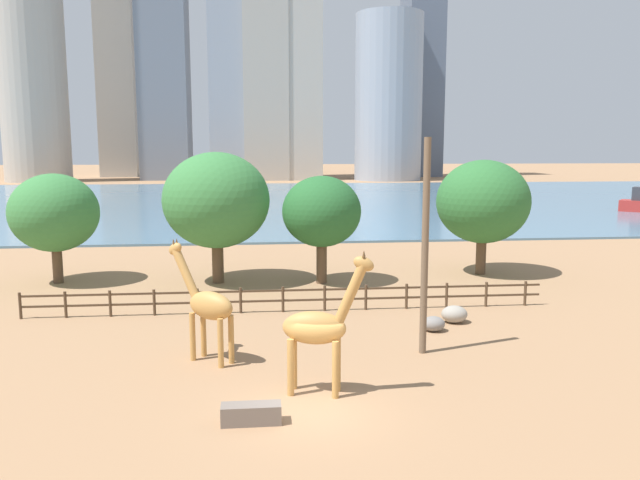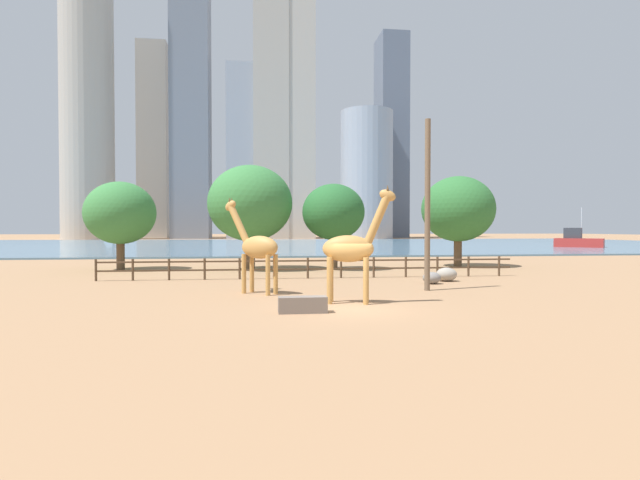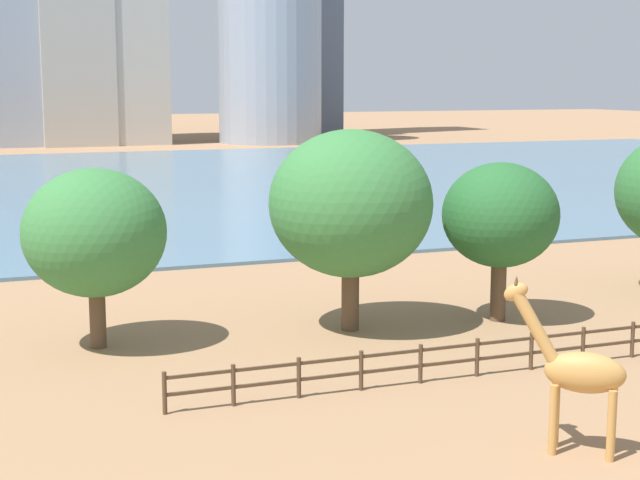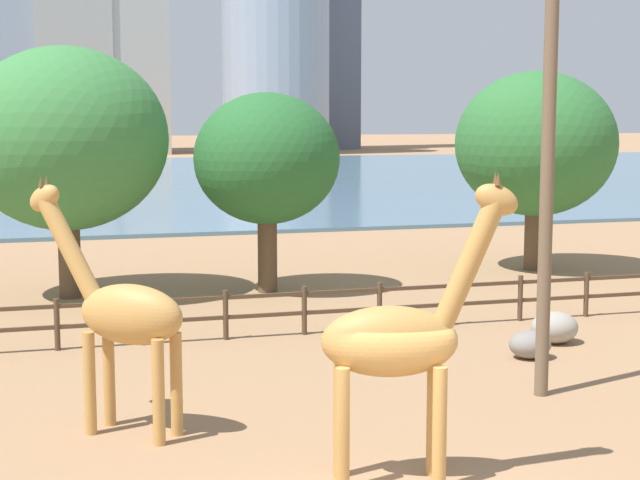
{
  "view_description": "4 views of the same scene",
  "coord_description": "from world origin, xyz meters",
  "px_view_note": "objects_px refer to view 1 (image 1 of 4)",
  "views": [
    {
      "loc": [
        -1.58,
        -18.49,
        8.23
      ],
      "look_at": [
        2.47,
        21.32,
        2.23
      ],
      "focal_mm": 35.0,
      "sensor_mm": 36.0,
      "label": 1
    },
    {
      "loc": [
        -3.53,
        -18.97,
        3.11
      ],
      "look_at": [
        1.41,
        19.76,
        2.23
      ],
      "focal_mm": 28.0,
      "sensor_mm": 36.0,
      "label": 2
    },
    {
      "loc": [
        -18.72,
        -15.57,
        9.73
      ],
      "look_at": [
        -3.76,
        23.18,
        3.0
      ],
      "focal_mm": 55.0,
      "sensor_mm": 36.0,
      "label": 3
    },
    {
      "loc": [
        -4.94,
        -12.54,
        5.75
      ],
      "look_at": [
        2.51,
        13.1,
        2.37
      ],
      "focal_mm": 55.0,
      "sensor_mm": 36.0,
      "label": 4
    }
  ],
  "objects_px": {
    "utility_pole": "(425,248)",
    "tree_center_broad": "(483,202)",
    "giraffe_companion": "(319,327)",
    "boat_ferry": "(64,185)",
    "boulder_by_pole": "(454,314)",
    "tree_left_large": "(54,213)",
    "tree_right_tall": "(216,201)",
    "feeding_trough": "(251,414)",
    "giraffe_tall": "(207,305)",
    "boulder_near_fence": "(434,324)",
    "tree_left_small": "(322,212)"
  },
  "relations": [
    {
      "from": "feeding_trough",
      "to": "tree_left_large",
      "type": "xyz_separation_m",
      "value": [
        -11.87,
        20.87,
        3.98
      ]
    },
    {
      "from": "tree_right_tall",
      "to": "tree_left_small",
      "type": "xyz_separation_m",
      "value": [
        6.28,
        -0.75,
        -0.68
      ]
    },
    {
      "from": "feeding_trough",
      "to": "giraffe_companion",
      "type": "bearing_deg",
      "value": 42.6
    },
    {
      "from": "feeding_trough",
      "to": "tree_left_large",
      "type": "bearing_deg",
      "value": 119.63
    },
    {
      "from": "boulder_by_pole",
      "to": "tree_left_small",
      "type": "height_order",
      "value": "tree_left_small"
    },
    {
      "from": "utility_pole",
      "to": "boulder_by_pole",
      "type": "distance_m",
      "value": 6.25
    },
    {
      "from": "tree_left_large",
      "to": "boat_ferry",
      "type": "bearing_deg",
      "value": 106.11
    },
    {
      "from": "tree_left_large",
      "to": "giraffe_companion",
      "type": "bearing_deg",
      "value": -53.03
    },
    {
      "from": "tree_left_large",
      "to": "boat_ferry",
      "type": "height_order",
      "value": "tree_left_large"
    },
    {
      "from": "boulder_near_fence",
      "to": "boulder_by_pole",
      "type": "xyz_separation_m",
      "value": [
        1.36,
        1.25,
        0.07
      ]
    },
    {
      "from": "giraffe_companion",
      "to": "boulder_by_pole",
      "type": "relative_size",
      "value": 4.0
    },
    {
      "from": "giraffe_companion",
      "to": "feeding_trough",
      "type": "bearing_deg",
      "value": -123.42
    },
    {
      "from": "boulder_by_pole",
      "to": "tree_left_small",
      "type": "bearing_deg",
      "value": 120.09
    },
    {
      "from": "utility_pole",
      "to": "feeding_trough",
      "type": "height_order",
      "value": "utility_pole"
    },
    {
      "from": "utility_pole",
      "to": "tree_right_tall",
      "type": "height_order",
      "value": "utility_pole"
    },
    {
      "from": "tree_right_tall",
      "to": "boat_ferry",
      "type": "bearing_deg",
      "value": 111.7
    },
    {
      "from": "tree_left_large",
      "to": "tree_right_tall",
      "type": "relative_size",
      "value": 0.84
    },
    {
      "from": "utility_pole",
      "to": "tree_center_broad",
      "type": "distance_m",
      "value": 16.99
    },
    {
      "from": "boat_ferry",
      "to": "tree_right_tall",
      "type": "bearing_deg",
      "value": -167.67
    },
    {
      "from": "feeding_trough",
      "to": "tree_center_broad",
      "type": "relative_size",
      "value": 0.24
    },
    {
      "from": "giraffe_companion",
      "to": "boulder_near_fence",
      "type": "height_order",
      "value": "giraffe_companion"
    },
    {
      "from": "boulder_by_pole",
      "to": "utility_pole",
      "type": "bearing_deg",
      "value": -122.68
    },
    {
      "from": "giraffe_companion",
      "to": "tree_left_large",
      "type": "distance_m",
      "value": 23.59
    },
    {
      "from": "giraffe_companion",
      "to": "boulder_near_fence",
      "type": "distance_m",
      "value": 9.04
    },
    {
      "from": "giraffe_companion",
      "to": "boat_ferry",
      "type": "distance_m",
      "value": 111.34
    },
    {
      "from": "feeding_trough",
      "to": "tree_left_small",
      "type": "distance_m",
      "value": 20.03
    },
    {
      "from": "tree_center_broad",
      "to": "boulder_by_pole",
      "type": "bearing_deg",
      "value": -115.77
    },
    {
      "from": "giraffe_tall",
      "to": "boulder_near_fence",
      "type": "relative_size",
      "value": 4.55
    },
    {
      "from": "utility_pole",
      "to": "feeding_trough",
      "type": "distance_m",
      "value": 9.83
    },
    {
      "from": "tree_left_large",
      "to": "boat_ferry",
      "type": "relative_size",
      "value": 1.16
    },
    {
      "from": "boulder_near_fence",
      "to": "boulder_by_pole",
      "type": "height_order",
      "value": "boulder_by_pole"
    },
    {
      "from": "boulder_near_fence",
      "to": "tree_left_large",
      "type": "bearing_deg",
      "value": 148.65
    },
    {
      "from": "tree_center_broad",
      "to": "boulder_near_fence",
      "type": "bearing_deg",
      "value": -118.59
    },
    {
      "from": "boulder_by_pole",
      "to": "tree_right_tall",
      "type": "xyz_separation_m",
      "value": [
        -11.62,
        9.98,
        4.63
      ]
    },
    {
      "from": "giraffe_companion",
      "to": "tree_right_tall",
      "type": "relative_size",
      "value": 0.62
    },
    {
      "from": "tree_right_tall",
      "to": "tree_left_small",
      "type": "bearing_deg",
      "value": -6.83
    },
    {
      "from": "giraffe_tall",
      "to": "feeding_trough",
      "type": "xyz_separation_m",
      "value": [
        1.69,
        -5.75,
        -1.93
      ]
    },
    {
      "from": "giraffe_companion",
      "to": "boat_ferry",
      "type": "bearing_deg",
      "value": 124.4
    },
    {
      "from": "tree_left_small",
      "to": "giraffe_companion",
      "type": "bearing_deg",
      "value": -96.2
    },
    {
      "from": "utility_pole",
      "to": "boulder_near_fence",
      "type": "distance_m",
      "value": 5.05
    },
    {
      "from": "giraffe_tall",
      "to": "tree_left_small",
      "type": "xyz_separation_m",
      "value": [
        5.81,
        13.43,
        2.12
      ]
    },
    {
      "from": "boulder_near_fence",
      "to": "tree_left_small",
      "type": "distance_m",
      "value": 11.9
    },
    {
      "from": "giraffe_tall",
      "to": "giraffe_companion",
      "type": "bearing_deg",
      "value": 177.11
    },
    {
      "from": "feeding_trough",
      "to": "tree_center_broad",
      "type": "distance_m",
      "value": 25.92
    },
    {
      "from": "utility_pole",
      "to": "tree_left_small",
      "type": "bearing_deg",
      "value": 101.45
    },
    {
      "from": "boulder_near_fence",
      "to": "utility_pole",
      "type": "bearing_deg",
      "value": -114.06
    },
    {
      "from": "boat_ferry",
      "to": "tree_left_large",
      "type": "bearing_deg",
      "value": -173.26
    },
    {
      "from": "boulder_by_pole",
      "to": "feeding_trough",
      "type": "bearing_deg",
      "value": -133.58
    },
    {
      "from": "boulder_by_pole",
      "to": "tree_center_broad",
      "type": "bearing_deg",
      "value": 64.23
    },
    {
      "from": "utility_pole",
      "to": "boat_ferry",
      "type": "distance_m",
      "value": 109.6
    }
  ]
}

